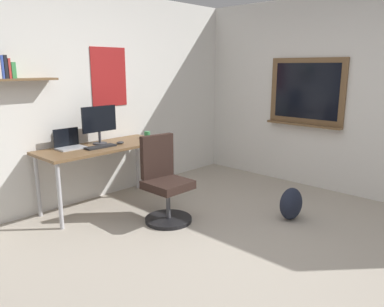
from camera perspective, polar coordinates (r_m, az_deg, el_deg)
ground_plane at (r=3.50m, az=8.15°, el=-15.79°), size 5.20×5.20×0.00m
wall_back at (r=4.90m, az=-15.62°, el=8.20°), size 5.00×0.30×2.60m
wall_right at (r=5.29m, az=24.12°, el=7.86°), size 0.22×5.00×2.60m
desk at (r=4.62m, az=-13.44°, el=0.27°), size 1.54×0.63×0.76m
office_chair at (r=4.15m, az=-4.19°, el=-4.79°), size 0.52×0.52×0.95m
laptop at (r=4.55m, az=-18.22°, el=1.43°), size 0.31×0.21×0.23m
monitor_primary at (r=4.66m, az=-13.95°, el=4.67°), size 0.46×0.17×0.46m
keyboard at (r=4.50m, az=-13.77°, el=1.01°), size 0.37×0.13×0.02m
computer_mouse at (r=4.65m, az=-10.89°, el=1.63°), size 0.10×0.06×0.03m
coffee_mug at (r=4.96m, az=-6.85°, el=2.84°), size 0.08×0.08×0.09m
backpack at (r=4.37m, az=14.85°, el=-7.40°), size 0.32×0.22×0.37m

